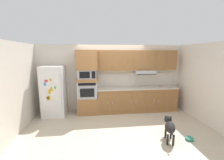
% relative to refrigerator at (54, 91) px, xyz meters
% --- Properties ---
extents(ground_plane, '(9.60, 9.60, 0.00)m').
position_rel_refrigerator_xyz_m(ground_plane, '(2.08, -0.68, -0.88)').
color(ground_plane, beige).
extents(back_kitchen_wall, '(6.20, 0.12, 2.50)m').
position_rel_refrigerator_xyz_m(back_kitchen_wall, '(2.08, 0.43, 0.37)').
color(back_kitchen_wall, beige).
rests_on(back_kitchen_wall, ground).
extents(side_panel_left, '(0.12, 7.10, 2.50)m').
position_rel_refrigerator_xyz_m(side_panel_left, '(-0.72, -0.68, 0.37)').
color(side_panel_left, beige).
rests_on(side_panel_left, ground).
extents(side_panel_right, '(0.12, 7.10, 2.50)m').
position_rel_refrigerator_xyz_m(side_panel_right, '(4.88, -0.68, 0.37)').
color(side_panel_right, silver).
rests_on(side_panel_right, ground).
extents(refrigerator, '(0.76, 0.73, 1.76)m').
position_rel_refrigerator_xyz_m(refrigerator, '(0.00, 0.00, 0.00)').
color(refrigerator, white).
rests_on(refrigerator, ground).
extents(oven_base_cabinet, '(0.74, 0.62, 0.60)m').
position_rel_refrigerator_xyz_m(oven_base_cabinet, '(1.16, 0.07, -0.58)').
color(oven_base_cabinet, '#996638').
rests_on(oven_base_cabinet, ground).
extents(built_in_oven, '(0.70, 0.62, 0.60)m').
position_rel_refrigerator_xyz_m(built_in_oven, '(1.16, 0.07, 0.02)').
color(built_in_oven, '#A8AAAF').
rests_on(built_in_oven, oven_base_cabinet).
extents(appliance_mid_shelf, '(0.74, 0.62, 0.10)m').
position_rel_refrigerator_xyz_m(appliance_mid_shelf, '(1.16, 0.07, 0.37)').
color(appliance_mid_shelf, '#996638').
rests_on(appliance_mid_shelf, built_in_oven).
extents(microwave, '(0.64, 0.54, 0.32)m').
position_rel_refrigerator_xyz_m(microwave, '(1.16, 0.07, 0.58)').
color(microwave, '#A8AAAF').
rests_on(microwave, appliance_mid_shelf).
extents(appliance_upper_cabinet, '(0.74, 0.62, 0.68)m').
position_rel_refrigerator_xyz_m(appliance_upper_cabinet, '(1.16, 0.07, 1.08)').
color(appliance_upper_cabinet, '#996638').
rests_on(appliance_upper_cabinet, microwave).
extents(lower_cabinet_run, '(2.98, 0.63, 0.88)m').
position_rel_refrigerator_xyz_m(lower_cabinet_run, '(3.03, 0.07, -0.44)').
color(lower_cabinet_run, '#996638').
rests_on(lower_cabinet_run, ground).
extents(countertop_slab, '(3.02, 0.64, 0.04)m').
position_rel_refrigerator_xyz_m(countertop_slab, '(3.03, 0.07, 0.02)').
color(countertop_slab, '#BCB2A3').
rests_on(countertop_slab, lower_cabinet_run).
extents(backsplash_panel, '(3.02, 0.02, 0.50)m').
position_rel_refrigerator_xyz_m(backsplash_panel, '(3.03, 0.36, 0.29)').
color(backsplash_panel, silver).
rests_on(backsplash_panel, countertop_slab).
extents(upper_cabinet_with_hood, '(2.98, 0.48, 0.88)m').
position_rel_refrigerator_xyz_m(upper_cabinet_with_hood, '(3.04, 0.19, 1.02)').
color(upper_cabinet_with_hood, '#996638').
rests_on(upper_cabinet_with_hood, backsplash_panel).
extents(screwdriver, '(0.17, 0.16, 0.03)m').
position_rel_refrigerator_xyz_m(screwdriver, '(3.95, 0.09, 0.05)').
color(screwdriver, red).
rests_on(screwdriver, countertop_slab).
extents(dog, '(0.37, 0.79, 0.56)m').
position_rel_refrigerator_xyz_m(dog, '(3.27, -2.01, -0.50)').
color(dog, black).
rests_on(dog, ground).
extents(dog_food_bowl, '(0.20, 0.20, 0.06)m').
position_rel_refrigerator_xyz_m(dog_food_bowl, '(3.80, -2.07, -0.85)').
color(dog_food_bowl, '#267F66').
rests_on(dog_food_bowl, ground).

